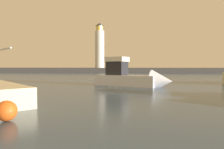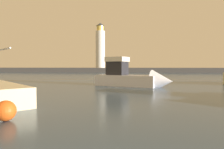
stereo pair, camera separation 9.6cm
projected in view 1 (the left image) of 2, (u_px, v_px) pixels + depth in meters
name	position (u px, v px, depth m)	size (l,w,h in m)	color
ground_plane	(122.00, 79.00, 38.40)	(220.00, 220.00, 0.00)	#384C60
breakwater	(126.00, 70.00, 74.82)	(92.42, 4.61, 1.63)	#423F3D
lighthouse	(100.00, 47.00, 75.24)	(3.15, 3.15, 15.35)	silver
motorboat_2	(134.00, 77.00, 25.94)	(9.44, 5.81, 4.04)	silver
mooring_buoy	(6.00, 111.00, 9.72)	(0.92, 0.92, 0.92)	#EA5919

